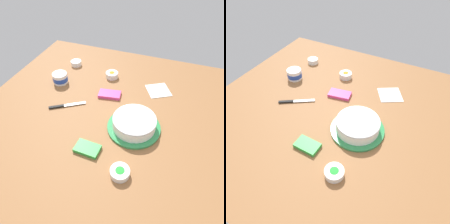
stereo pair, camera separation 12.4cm
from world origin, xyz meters
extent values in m
plane|color=#936038|center=(0.00, 0.00, 0.00)|extent=(1.54, 1.54, 0.00)
cylinder|color=#339351|center=(0.23, -0.07, 0.01)|extent=(0.31, 0.31, 0.01)
cylinder|color=pink|center=(0.23, -0.07, 0.04)|extent=(0.23, 0.23, 0.05)
cylinder|color=white|center=(0.23, -0.07, 0.04)|extent=(0.25, 0.25, 0.06)
ellipsoid|color=white|center=(0.23, -0.07, 0.08)|extent=(0.25, 0.25, 0.02)
cylinder|color=white|center=(-0.39, 0.18, 0.04)|extent=(0.10, 0.10, 0.07)
cylinder|color=#2347B2|center=(-0.39, 0.18, 0.03)|extent=(0.11, 0.11, 0.03)
cylinder|color=white|center=(-0.39, 0.18, 0.07)|extent=(0.09, 0.09, 0.01)
cube|color=silver|center=(-0.18, -0.01, 0.01)|extent=(0.13, 0.09, 0.00)
cube|color=black|center=(-0.28, -0.07, 0.01)|extent=(0.09, 0.07, 0.01)
cylinder|color=white|center=(-0.06, 0.36, 0.02)|extent=(0.09, 0.09, 0.04)
cylinder|color=orange|center=(-0.06, 0.36, 0.03)|extent=(0.08, 0.08, 0.01)
ellipsoid|color=orange|center=(-0.06, 0.36, 0.03)|extent=(0.06, 0.06, 0.02)
cylinder|color=white|center=(-0.39, 0.43, 0.02)|extent=(0.08, 0.08, 0.04)
cylinder|color=yellow|center=(-0.39, 0.43, 0.02)|extent=(0.07, 0.07, 0.01)
ellipsoid|color=yellow|center=(-0.39, 0.43, 0.03)|extent=(0.06, 0.06, 0.02)
cylinder|color=white|center=(0.25, -0.38, 0.02)|extent=(0.10, 0.10, 0.04)
cylinder|color=green|center=(0.25, -0.38, 0.02)|extent=(0.08, 0.08, 0.01)
ellipsoid|color=green|center=(0.25, -0.38, 0.03)|extent=(0.07, 0.07, 0.02)
cube|color=green|center=(0.04, -0.30, 0.01)|extent=(0.13, 0.09, 0.02)
cube|color=#E53D8E|center=(0.00, 0.15, 0.01)|extent=(0.16, 0.10, 0.02)
cube|color=white|center=(0.30, 0.32, 0.00)|extent=(0.21, 0.21, 0.01)
camera|label=1|loc=(0.38, -0.86, 0.90)|focal=33.13mm
camera|label=2|loc=(0.49, -0.81, 0.90)|focal=33.13mm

